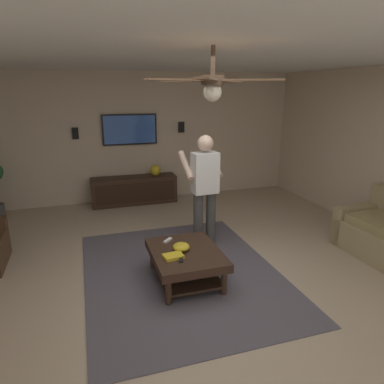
{
  "coord_description": "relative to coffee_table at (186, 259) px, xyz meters",
  "views": [
    {
      "loc": [
        -3.42,
        1.21,
        2.22
      ],
      "look_at": [
        0.65,
        -0.08,
        0.98
      ],
      "focal_mm": 32.58,
      "sensor_mm": 36.0,
      "label": 1
    }
  ],
  "objects": [
    {
      "name": "ground_plane",
      "position": [
        -0.19,
        -0.14,
        -0.3
      ],
      "size": [
        8.97,
        8.97,
        0.0
      ],
      "primitive_type": "plane",
      "color": "tan"
    },
    {
      "name": "wall_back_tv",
      "position": [
        3.59,
        -0.14,
        1.01
      ],
      "size": [
        0.1,
        6.69,
        2.61
      ],
      "primitive_type": "cube",
      "color": "#C6B299",
      "rests_on": "ground"
    },
    {
      "name": "ceiling_slab",
      "position": [
        -0.19,
        -0.14,
        2.36
      ],
      "size": [
        7.67,
        6.69,
        0.1
      ],
      "primitive_type": "cube",
      "color": "white"
    },
    {
      "name": "area_rug",
      "position": [
        0.2,
        -0.0,
        -0.29
      ],
      "size": [
        3.03,
        2.36,
        0.01
      ],
      "primitive_type": "cube",
      "color": "#514C56",
      "rests_on": "ground"
    },
    {
      "name": "coffee_table",
      "position": [
        0.0,
        0.0,
        0.0
      ],
      "size": [
        1.0,
        0.8,
        0.4
      ],
      "color": "#332116",
      "rests_on": "ground"
    },
    {
      "name": "media_console",
      "position": [
        3.26,
        0.13,
        -0.02
      ],
      "size": [
        0.45,
        1.7,
        0.55
      ],
      "rotation": [
        0.0,
        0.0,
        3.14
      ],
      "color": "#332116",
      "rests_on": "ground"
    },
    {
      "name": "tv",
      "position": [
        3.5,
        0.13,
        1.18
      ],
      "size": [
        0.05,
        1.09,
        0.61
      ],
      "rotation": [
        0.0,
        0.0,
        3.14
      ],
      "color": "black"
    },
    {
      "name": "person_standing",
      "position": [
        0.9,
        -0.55,
        0.64
      ],
      "size": [
        0.56,
        0.56,
        1.64
      ],
      "rotation": [
        0.0,
        0.0,
        0.07
      ],
      "color": "#3F3F3F",
      "rests_on": "ground"
    },
    {
      "name": "bowl",
      "position": [
        0.02,
        0.05,
        0.15
      ],
      "size": [
        0.2,
        0.2,
        0.09
      ],
      "primitive_type": "ellipsoid",
      "color": "gold",
      "rests_on": "coffee_table"
    },
    {
      "name": "remote_white",
      "position": [
        0.33,
        0.14,
        0.12
      ],
      "size": [
        0.13,
        0.14,
        0.02
      ],
      "primitive_type": "cube",
      "rotation": [
        0.0,
        0.0,
        5.47
      ],
      "color": "white",
      "rests_on": "coffee_table"
    },
    {
      "name": "remote_black",
      "position": [
        -0.21,
        0.12,
        0.12
      ],
      "size": [
        0.16,
        0.08,
        0.02
      ],
      "primitive_type": "cube",
      "rotation": [
        0.0,
        0.0,
        6.01
      ],
      "color": "black",
      "rests_on": "coffee_table"
    },
    {
      "name": "book",
      "position": [
        -0.13,
        0.19,
        0.12
      ],
      "size": [
        0.19,
        0.24,
        0.04
      ],
      "primitive_type": "cube",
      "rotation": [
        0.0,
        0.0,
        4.84
      ],
      "color": "gold",
      "rests_on": "coffee_table"
    },
    {
      "name": "vase_round",
      "position": [
        3.25,
        -0.32,
        0.36
      ],
      "size": [
        0.22,
        0.22,
        0.22
      ],
      "primitive_type": "sphere",
      "color": "gold",
      "rests_on": "media_console"
    },
    {
      "name": "wall_speaker_left",
      "position": [
        3.51,
        -0.95,
        1.2
      ],
      "size": [
        0.06,
        0.12,
        0.22
      ],
      "primitive_type": "cube",
      "color": "black"
    },
    {
      "name": "wall_speaker_right",
      "position": [
        3.51,
        1.17,
        1.14
      ],
      "size": [
        0.06,
        0.12,
        0.22
      ],
      "primitive_type": "cube",
      "color": "black"
    },
    {
      "name": "ceiling_fan",
      "position": [
        -0.69,
        -0.04,
        1.98
      ],
      "size": [
        1.11,
        1.14,
        0.46
      ],
      "color": "#4C3828"
    }
  ]
}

